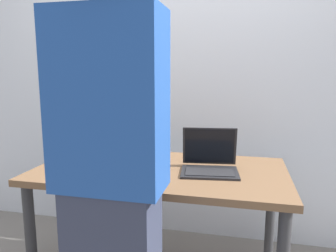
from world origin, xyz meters
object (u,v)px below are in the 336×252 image
(laptop, at_px, (210,161))
(beer_bottle_brown, at_px, (99,138))
(beer_bottle_amber, at_px, (82,140))
(beer_bottle_dark, at_px, (94,145))
(person_figure, at_px, (111,174))
(beer_bottle_green, at_px, (79,136))

(laptop, distance_m, beer_bottle_brown, 0.78)
(laptop, relative_size, beer_bottle_amber, 1.07)
(beer_bottle_dark, bearing_deg, person_figure, -59.13)
(beer_bottle_brown, relative_size, person_figure, 0.17)
(beer_bottle_green, bearing_deg, person_figure, -54.09)
(beer_bottle_brown, xyz_separation_m, person_figure, (0.43, -0.81, 0.04))
(beer_bottle_dark, relative_size, beer_bottle_amber, 0.89)
(laptop, bearing_deg, beer_bottle_dark, 178.63)
(beer_bottle_brown, bearing_deg, person_figure, -61.81)
(laptop, xyz_separation_m, person_figure, (-0.32, -0.63, 0.10))
(beer_bottle_green, bearing_deg, beer_bottle_dark, -35.75)
(beer_bottle_green, bearing_deg, laptop, -9.01)
(beer_bottle_amber, bearing_deg, beer_bottle_dark, -8.00)
(beer_bottle_amber, bearing_deg, beer_bottle_brown, 75.66)
(beer_bottle_dark, height_order, person_figure, person_figure)
(beer_bottle_green, xyz_separation_m, beer_bottle_brown, (0.12, 0.04, -0.02))
(beer_bottle_dark, height_order, beer_bottle_brown, beer_bottle_brown)
(laptop, bearing_deg, beer_bottle_brown, 166.53)
(person_figure, bearing_deg, laptop, 62.72)
(beer_bottle_green, bearing_deg, beer_bottle_amber, -53.05)
(beer_bottle_green, xyz_separation_m, beer_bottle_amber, (0.08, -0.11, 0.00))
(beer_bottle_green, relative_size, beer_bottle_dark, 1.11)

